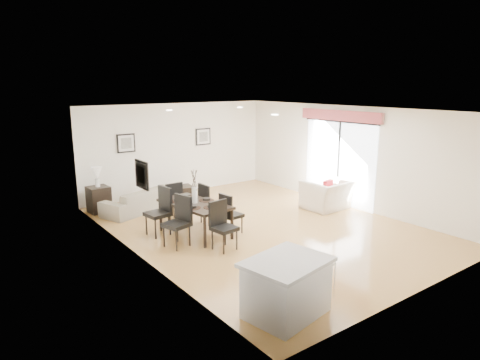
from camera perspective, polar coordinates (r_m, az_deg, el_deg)
ground at (r=10.06m, az=2.80°, el=-6.20°), size 8.00×8.00×0.00m
wall_back at (r=13.00m, az=-8.36°, el=4.15°), size 6.00×0.04×2.70m
wall_front at (r=7.17m, az=23.61°, el=-3.86°), size 6.00×0.04×2.70m
wall_left at (r=8.19m, az=-13.61°, el=-1.15°), size 0.04×8.00×2.70m
wall_right at (r=11.81m, az=14.25°, el=3.03°), size 0.04×8.00×2.70m
ceiling at (r=9.53m, az=2.98°, el=9.34°), size 6.00×8.00×0.02m
sofa at (r=11.48m, az=-13.25°, el=-2.56°), size 2.20×1.46×0.60m
armchair at (r=11.58m, az=11.54°, el=-1.93°), size 1.21×1.07×0.77m
courtyard_plant_a at (r=14.10m, az=22.12°, el=-0.20°), size 0.74×0.70×0.66m
courtyard_plant_b at (r=14.85m, az=15.10°, el=0.85°), size 0.39×0.39×0.63m
dining_table at (r=9.43m, az=-6.04°, el=-3.46°), size 1.07×1.81×0.72m
dining_chair_wnear at (r=8.83m, az=-8.05°, el=-5.05°), size 0.57×0.57×1.05m
dining_chair_wfar at (r=9.56m, az=-10.47°, el=-3.71°), size 0.53×0.53×1.06m
dining_chair_enear at (r=9.43m, az=-1.47°, el=-4.24°), size 0.45×0.45×0.91m
dining_chair_efar at (r=10.11m, az=-4.32°, el=-2.89°), size 0.44×0.44×0.97m
dining_chair_head at (r=8.60m, az=-2.48°, el=-5.67°), size 0.49×0.49×0.99m
dining_chair_foot at (r=10.36m, az=-9.01°, el=-2.63°), size 0.45×0.45×0.98m
vase at (r=9.34m, az=-6.10°, el=-1.36°), size 0.90×1.41×0.74m
coffee_table at (r=12.40m, az=-8.49°, el=-1.76°), size 1.02×0.71×0.38m
side_table at (r=11.64m, az=-18.31°, el=-2.47°), size 0.54×0.54×0.68m
table_lamp at (r=11.49m, az=-18.54°, el=0.75°), size 0.27×0.27×0.51m
cushion at (r=11.37m, az=11.63°, el=-0.96°), size 0.38×0.20×0.37m
kitchen_island at (r=6.33m, az=6.21°, el=-14.01°), size 1.34×1.12×0.84m
bar_stool at (r=6.82m, az=11.46°, el=-11.12°), size 0.28×0.28×0.62m
framed_print_back_left at (r=12.27m, az=-14.96°, el=4.76°), size 0.52×0.04×0.52m
framed_print_back_right at (r=13.38m, az=-4.93°, el=5.78°), size 0.52×0.04×0.52m
framed_print_left_wall at (r=7.95m, az=-12.96°, el=0.70°), size 0.04×0.52×0.52m
sliding_door at (r=11.92m, az=13.09°, el=4.71°), size 0.12×2.70×2.57m
courtyard at (r=14.90m, az=19.37°, el=2.99°), size 6.00×6.00×2.00m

